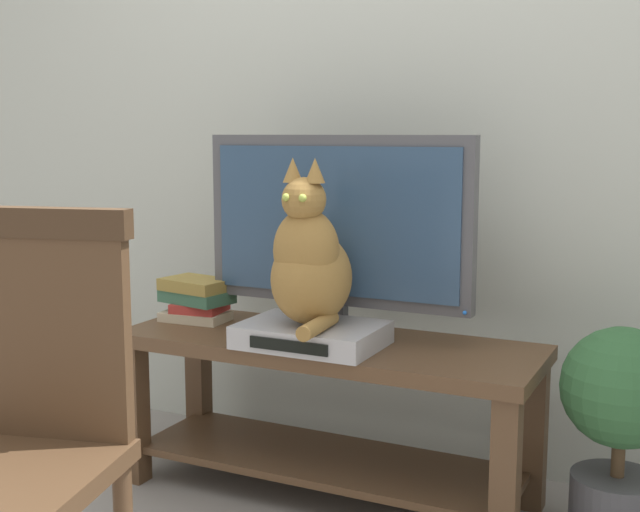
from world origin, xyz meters
TOP-DOWN VIEW (x-y plane):
  - back_wall at (0.00, 0.96)m, footprint 7.00×0.12m
  - tv_stand at (-0.08, 0.49)m, footprint 1.31×0.46m
  - tv at (-0.08, 0.56)m, footprint 0.87×0.20m
  - media_box at (-0.08, 0.40)m, footprint 0.41×0.30m
  - cat at (-0.08, 0.38)m, footprint 0.23×0.35m
  - wooden_chair at (-0.22, -0.62)m, footprint 0.49×0.49m
  - book_stack at (-0.58, 0.53)m, footprint 0.26×0.19m
  - potted_plant at (0.78, 0.51)m, footprint 0.32×0.32m

SIDE VIEW (x-z plane):
  - tv_stand at x=-0.08m, z-range 0.09..0.59m
  - potted_plant at x=0.78m, z-range 0.05..0.67m
  - media_box at x=-0.08m, z-range 0.50..0.57m
  - wooden_chair at x=-0.22m, z-range 0.08..1.06m
  - book_stack at x=-0.58m, z-range 0.51..0.65m
  - cat at x=-0.08m, z-range 0.51..1.00m
  - tv at x=-0.08m, z-range 0.53..1.15m
  - back_wall at x=0.00m, z-range 0.00..2.80m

